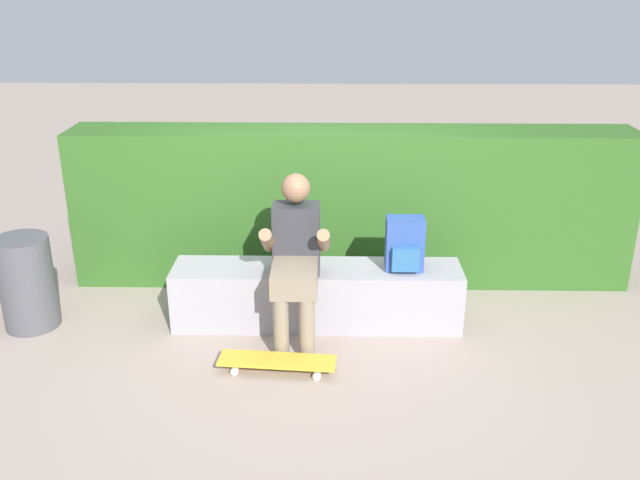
{
  "coord_description": "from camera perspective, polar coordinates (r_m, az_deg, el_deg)",
  "views": [
    {
      "loc": [
        0.11,
        -4.48,
        2.57
      ],
      "look_at": [
        0.02,
        0.38,
        0.64
      ],
      "focal_mm": 38.73,
      "sensor_mm": 36.0,
      "label": 1
    }
  ],
  "objects": [
    {
      "name": "skateboard_near_person",
      "position": [
        4.77,
        -3.56,
        -9.97
      ],
      "size": [
        0.81,
        0.26,
        0.09
      ],
      "color": "gold",
      "rests_on": "ground"
    },
    {
      "name": "backpack_on_bench",
      "position": [
        5.13,
        7.02,
        -0.4
      ],
      "size": [
        0.28,
        0.23,
        0.4
      ],
      "color": "#2D4C99",
      "rests_on": "bench_main"
    },
    {
      "name": "bench_main",
      "position": [
        5.29,
        -0.26,
        -4.58
      ],
      "size": [
        2.18,
        0.44,
        0.46
      ],
      "color": "#98959B",
      "rests_on": "ground"
    },
    {
      "name": "ground_plane",
      "position": [
        5.17,
        -0.32,
        -8.2
      ],
      "size": [
        24.0,
        24.0,
        0.0
      ],
      "primitive_type": "plane",
      "color": "gray"
    },
    {
      "name": "hedge_row",
      "position": [
        5.92,
        2.6,
        2.84
      ],
      "size": [
        4.7,
        0.54,
        1.32
      ],
      "color": "#2E5C20",
      "rests_on": "ground"
    },
    {
      "name": "trash_bin",
      "position": [
        5.64,
        -23.07,
        -3.26
      ],
      "size": [
        0.41,
        0.41,
        0.72
      ],
      "color": "#4C4C51",
      "rests_on": "ground"
    },
    {
      "name": "person_skater",
      "position": [
        4.93,
        -2.04,
        -1.19
      ],
      "size": [
        0.49,
        0.62,
        1.21
      ],
      "color": "#333338",
      "rests_on": "ground"
    }
  ]
}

